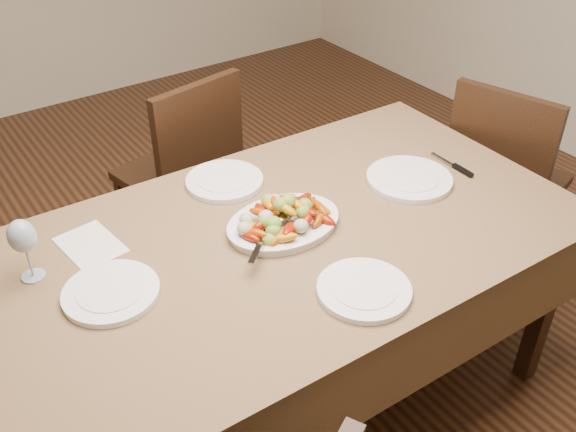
# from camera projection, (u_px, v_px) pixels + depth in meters

# --- Properties ---
(floor) EXTENTS (6.00, 6.00, 0.00)m
(floor) POSITION_uv_depth(u_px,v_px,m) (277.00, 401.00, 2.38)
(floor) COLOR #392011
(floor) RESTS_ON ground
(dining_table) EXTENTS (1.87, 1.09, 0.76)m
(dining_table) POSITION_uv_depth(u_px,v_px,m) (288.00, 321.00, 2.19)
(dining_table) COLOR brown
(dining_table) RESTS_ON ground
(chair_far) EXTENTS (0.49, 0.49, 0.95)m
(chair_far) POSITION_uv_depth(u_px,v_px,m) (176.00, 174.00, 2.80)
(chair_far) COLOR black
(chair_far) RESTS_ON ground
(chair_right) EXTENTS (0.52, 0.52, 0.95)m
(chair_right) POSITION_uv_depth(u_px,v_px,m) (507.00, 181.00, 2.75)
(chair_right) COLOR black
(chair_right) RESTS_ON ground
(serving_platter) EXTENTS (0.36, 0.27, 0.02)m
(serving_platter) POSITION_uv_depth(u_px,v_px,m) (284.00, 225.00, 1.98)
(serving_platter) COLOR white
(serving_platter) RESTS_ON dining_table
(roasted_vegetables) EXTENTS (0.30, 0.21, 0.09)m
(roasted_vegetables) POSITION_uv_depth(u_px,v_px,m) (283.00, 210.00, 1.95)
(roasted_vegetables) COLOR #7C1202
(roasted_vegetables) RESTS_ON serving_platter
(serving_spoon) EXTENTS (0.24, 0.25, 0.03)m
(serving_spoon) POSITION_uv_depth(u_px,v_px,m) (272.00, 228.00, 1.91)
(serving_spoon) COLOR #9EA0A8
(serving_spoon) RESTS_ON serving_platter
(plate_left) EXTENTS (0.26, 0.26, 0.02)m
(plate_left) POSITION_uv_depth(u_px,v_px,m) (111.00, 293.00, 1.73)
(plate_left) COLOR white
(plate_left) RESTS_ON dining_table
(plate_right) EXTENTS (0.29, 0.29, 0.02)m
(plate_right) POSITION_uv_depth(u_px,v_px,m) (409.00, 179.00, 2.21)
(plate_right) COLOR white
(plate_right) RESTS_ON dining_table
(plate_far) EXTENTS (0.27, 0.27, 0.02)m
(plate_far) POSITION_uv_depth(u_px,v_px,m) (224.00, 181.00, 2.20)
(plate_far) COLOR white
(plate_far) RESTS_ON dining_table
(plate_near) EXTENTS (0.26, 0.26, 0.02)m
(plate_near) POSITION_uv_depth(u_px,v_px,m) (364.00, 290.00, 1.74)
(plate_near) COLOR white
(plate_near) RESTS_ON dining_table
(wine_glass) EXTENTS (0.08, 0.08, 0.20)m
(wine_glass) POSITION_uv_depth(u_px,v_px,m) (25.00, 248.00, 1.74)
(wine_glass) COLOR #8C99A5
(wine_glass) RESTS_ON dining_table
(menu_card) EXTENTS (0.17, 0.23, 0.00)m
(menu_card) POSITION_uv_depth(u_px,v_px,m) (90.00, 245.00, 1.92)
(menu_card) COLOR silver
(menu_card) RESTS_ON dining_table
(table_knife) EXTENTS (0.02, 0.20, 0.01)m
(table_knife) POSITION_uv_depth(u_px,v_px,m) (453.00, 166.00, 2.29)
(table_knife) COLOR #9EA0A8
(table_knife) RESTS_ON dining_table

